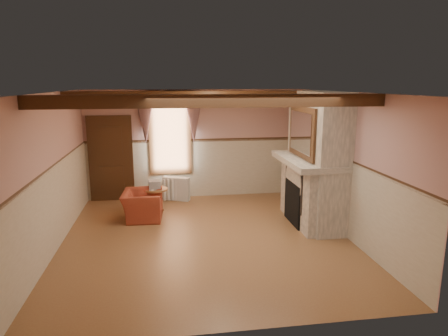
{
  "coord_description": "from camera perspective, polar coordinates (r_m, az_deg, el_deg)",
  "views": [
    {
      "loc": [
        -0.75,
        -7.27,
        2.98
      ],
      "look_at": [
        0.47,
        0.8,
        1.22
      ],
      "focal_mm": 32.0,
      "sensor_mm": 36.0,
      "label": 1
    }
  ],
  "objects": [
    {
      "name": "ceiling_beam_front",
      "position": [
        6.12,
        -1.58,
        9.55
      ],
      "size": [
        5.5,
        0.18,
        0.2
      ],
      "primitive_type": "cube",
      "color": "black",
      "rests_on": "ceiling"
    },
    {
      "name": "wall_right",
      "position": [
        8.22,
        16.79,
        0.57
      ],
      "size": [
        0.02,
        6.0,
        2.8
      ],
      "primitive_type": "cube",
      "color": "tan",
      "rests_on": "floor"
    },
    {
      "name": "wall_back",
      "position": [
        10.42,
        -4.37,
        3.42
      ],
      "size": [
        5.5,
        0.02,
        2.8
      ],
      "primitive_type": "cube",
      "color": "tan",
      "rests_on": "floor"
    },
    {
      "name": "ceiling",
      "position": [
        7.31,
        -2.76,
        10.75
      ],
      "size": [
        5.5,
        6.0,
        0.01
      ],
      "primitive_type": "cube",
      "color": "silver",
      "rests_on": "wall_back"
    },
    {
      "name": "firebox",
      "position": [
        8.71,
        10.24,
        -4.91
      ],
      "size": [
        0.2,
        0.95,
        0.9
      ],
      "primitive_type": "cube",
      "color": "black",
      "rests_on": "floor"
    },
    {
      "name": "wall_front",
      "position": [
        4.61,
        1.27,
        -7.87
      ],
      "size": [
        5.5,
        0.02,
        2.8
      ],
      "primitive_type": "cube",
      "color": "tan",
      "rests_on": "floor"
    },
    {
      "name": "wainscot",
      "position": [
        7.64,
        -2.6,
        -4.81
      ],
      "size": [
        5.5,
        6.0,
        1.5
      ],
      "primitive_type": null,
      "color": "beige",
      "rests_on": "floor"
    },
    {
      "name": "jar_yellow",
      "position": [
        8.1,
        13.25,
        1.18
      ],
      "size": [
        0.06,
        0.06,
        0.12
      ],
      "primitive_type": "cylinder",
      "color": "gold",
      "rests_on": "mantel"
    },
    {
      "name": "overmantel_mirror",
      "position": [
        8.41,
        11.02,
        5.06
      ],
      "size": [
        0.06,
        1.44,
        1.04
      ],
      "primitive_type": "cube",
      "color": "silver",
      "rests_on": "fireplace"
    },
    {
      "name": "door",
      "position": [
        10.48,
        -15.85,
        1.1
      ],
      "size": [
        1.1,
        0.1,
        2.1
      ],
      "primitive_type": "cube",
      "color": "black",
      "rests_on": "floor"
    },
    {
      "name": "wall_left",
      "position": [
        7.7,
        -23.45,
        -0.68
      ],
      "size": [
        0.02,
        6.0,
        2.8
      ],
      "primitive_type": "cube",
      "color": "tan",
      "rests_on": "floor"
    },
    {
      "name": "mantel",
      "position": [
        8.57,
        12.02,
        1.01
      ],
      "size": [
        1.05,
        2.05,
        0.12
      ],
      "primitive_type": "cube",
      "color": "gray",
      "rests_on": "fireplace"
    },
    {
      "name": "side_table",
      "position": [
        9.52,
        -9.68,
        -4.5
      ],
      "size": [
        0.63,
        0.63,
        0.55
      ],
      "primitive_type": "cylinder",
      "rotation": [
        0.0,
        0.0,
        0.14
      ],
      "color": "brown",
      "rests_on": "floor"
    },
    {
      "name": "floor",
      "position": [
        7.89,
        -2.55,
        -10.02
      ],
      "size": [
        5.5,
        6.0,
        0.01
      ],
      "primitive_type": "cube",
      "color": "brown",
      "rests_on": "ground"
    },
    {
      "name": "oil_lamp",
      "position": [
        8.91,
        11.18,
        2.77
      ],
      "size": [
        0.11,
        0.11,
        0.28
      ],
      "primitive_type": "cylinder",
      "color": "gold",
      "rests_on": "mantel"
    },
    {
      "name": "radiator",
      "position": [
        10.33,
        -6.85,
        -2.95
      ],
      "size": [
        0.71,
        0.46,
        0.6
      ],
      "primitive_type": "cube",
      "rotation": [
        0.0,
        0.0,
        -0.43
      ],
      "color": "silver",
      "rests_on": "floor"
    },
    {
      "name": "chair_rail",
      "position": [
        7.45,
        -2.66,
        0.71
      ],
      "size": [
        5.5,
        6.0,
        0.08
      ],
      "primitive_type": null,
      "color": "black",
      "rests_on": "wainscot"
    },
    {
      "name": "ceiling_beam_back",
      "position": [
        8.51,
        -3.59,
        10.27
      ],
      "size": [
        5.5,
        0.18,
        0.2
      ],
      "primitive_type": "cube",
      "color": "black",
      "rests_on": "ceiling"
    },
    {
      "name": "book_stack",
      "position": [
        9.41,
        -9.91,
        -2.34
      ],
      "size": [
        0.28,
        0.34,
        0.2
      ],
      "primitive_type": "cube",
      "rotation": [
        0.0,
        0.0,
        0.08
      ],
      "color": "#B7AD8C",
      "rests_on": "side_table"
    },
    {
      "name": "armchair",
      "position": [
        9.06,
        -11.58,
        -5.21
      ],
      "size": [
        0.89,
        1.0,
        0.62
      ],
      "primitive_type": "imported",
      "rotation": [
        0.0,
        0.0,
        1.51
      ],
      "color": "maroon",
      "rests_on": "floor"
    },
    {
      "name": "window_drapes",
      "position": [
        10.18,
        -7.8,
        7.96
      ],
      "size": [
        1.3,
        0.14,
        1.4
      ],
      "primitive_type": "cube",
      "color": "gray",
      "rests_on": "wall_back"
    },
    {
      "name": "bowl",
      "position": [
        8.5,
        12.17,
        1.65
      ],
      "size": [
        0.38,
        0.38,
        0.09
      ],
      "primitive_type": "imported",
      "color": "brown",
      "rests_on": "mantel"
    },
    {
      "name": "candle_red",
      "position": [
        7.98,
        13.61,
        1.14
      ],
      "size": [
        0.06,
        0.06,
        0.16
      ],
      "primitive_type": "cylinder",
      "color": "#A01313",
      "rests_on": "mantel"
    },
    {
      "name": "mantel_clock",
      "position": [
        9.29,
        10.34,
        2.94
      ],
      "size": [
        0.14,
        0.24,
        0.2
      ],
      "primitive_type": "cube",
      "color": "black",
      "rests_on": "mantel"
    },
    {
      "name": "fireplace",
      "position": [
        8.63,
        13.15,
        1.31
      ],
      "size": [
        0.85,
        2.0,
        2.8
      ],
      "primitive_type": "cube",
      "color": "gray",
      "rests_on": "floor"
    },
    {
      "name": "window",
      "position": [
        10.33,
        -7.72,
        4.67
      ],
      "size": [
        1.06,
        0.08,
        2.02
      ],
      "primitive_type": "cube",
      "color": "white",
      "rests_on": "wall_back"
    }
  ]
}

